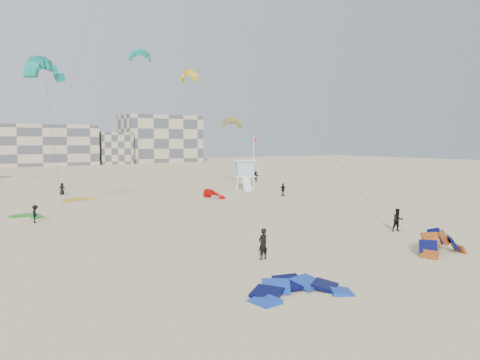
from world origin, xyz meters
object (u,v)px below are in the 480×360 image
kitesurfer_main (263,244)px  lifeguard_tower_near (245,175)px  kite_ground_blue (299,294)px  kite_ground_orange (442,255)px

kitesurfer_main → lifeguard_tower_near: bearing=-132.0°
kitesurfer_main → lifeguard_tower_near: size_ratio=0.29×
kitesurfer_main → lifeguard_tower_near: 40.93m
kite_ground_blue → lifeguard_tower_near: (23.93, 40.90, 2.18)m
kite_ground_blue → lifeguard_tower_near: size_ratio=0.71×
kite_ground_orange → kite_ground_blue: bearing=-174.0°
lifeguard_tower_near → kite_ground_orange: bearing=-78.5°
kite_ground_blue → kite_ground_orange: 12.51m
kite_ground_blue → kite_ground_orange: kite_ground_orange is taller
kite_ground_orange → lifeguard_tower_near: bearing=75.2°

